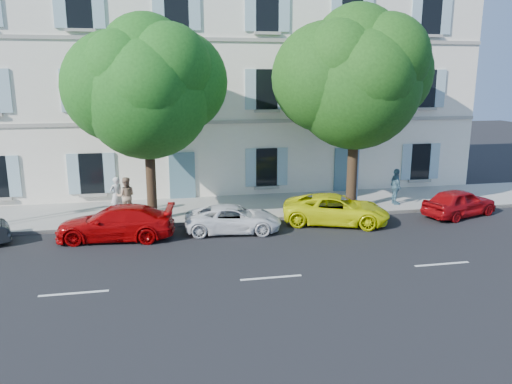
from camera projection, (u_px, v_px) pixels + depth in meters
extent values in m
plane|color=black|center=(248.00, 239.00, 19.73)|extent=(90.00, 90.00, 0.00)
cube|color=#A09E96|center=(232.00, 208.00, 23.96)|extent=(36.00, 4.50, 0.15)
cube|color=#9E998E|center=(239.00, 221.00, 21.89)|extent=(36.00, 0.16, 0.16)
cube|color=white|center=(215.00, 81.00, 28.09)|extent=(28.00, 7.00, 12.00)
imported|color=#A10406|center=(116.00, 223.00, 19.54)|extent=(4.75, 2.38, 1.32)
imported|color=white|center=(233.00, 219.00, 20.48)|extent=(4.12, 2.24, 1.10)
imported|color=#E7EB09|center=(336.00, 209.00, 21.60)|extent=(4.99, 3.52, 1.27)
imported|color=#9A090D|center=(459.00, 202.00, 22.73)|extent=(4.05, 2.65, 1.28)
cylinder|color=#3A2819|center=(151.00, 182.00, 21.38)|extent=(0.42, 0.42, 3.38)
ellipsoid|color=#236E1C|center=(147.00, 94.00, 20.53)|extent=(5.40, 5.40, 5.94)
cylinder|color=#3A2819|center=(352.00, 172.00, 23.19)|extent=(0.47, 0.47, 3.56)
ellipsoid|color=#246119|center=(356.00, 85.00, 22.29)|extent=(5.78, 5.78, 6.36)
cylinder|color=#7293BF|center=(359.00, 129.00, 22.79)|extent=(0.15, 0.15, 7.54)
cylinder|color=#7293BF|center=(369.00, 42.00, 21.29)|extent=(0.10, 1.32, 0.09)
cube|color=#383A3D|center=(376.00, 44.00, 20.70)|extent=(0.24, 0.43, 0.17)
imported|color=silver|center=(117.00, 195.00, 22.51)|extent=(0.75, 0.68, 1.71)
imported|color=tan|center=(126.00, 196.00, 22.31)|extent=(0.85, 0.67, 1.74)
imported|color=slate|center=(396.00, 187.00, 24.19)|extent=(0.51, 1.06, 1.76)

